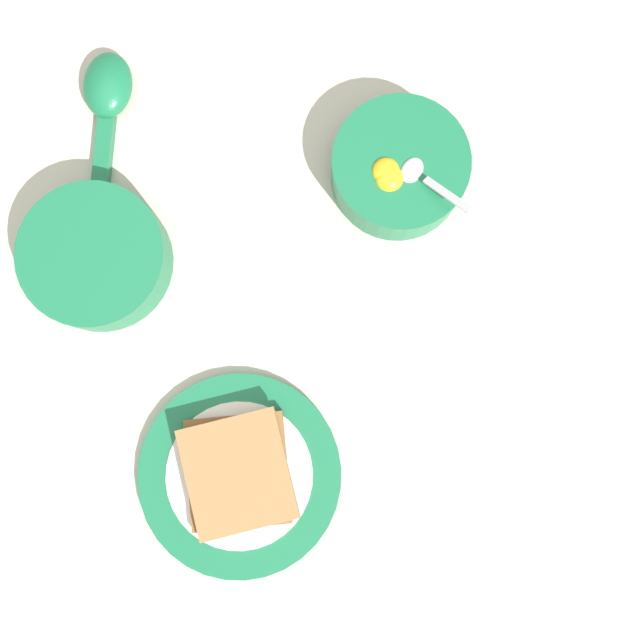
{
  "coord_description": "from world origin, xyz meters",
  "views": [
    {
      "loc": [
        -0.01,
        0.19,
        0.72
      ],
      "look_at": [
        -0.07,
        0.15,
        0.02
      ],
      "focal_mm": 42.0,
      "sensor_mm": 36.0,
      "label": 1
    }
  ],
  "objects_px": {
    "egg_bowl": "(399,168)",
    "congee_bowl": "(96,257)",
    "toast_plate": "(240,475)",
    "soup_spoon": "(107,95)",
    "toast_sandwich": "(238,472)"
  },
  "relations": [
    {
      "from": "egg_bowl",
      "to": "toast_plate",
      "type": "distance_m",
      "value": 0.33
    },
    {
      "from": "egg_bowl",
      "to": "congee_bowl",
      "type": "relative_size",
      "value": 1.04
    },
    {
      "from": "toast_sandwich",
      "to": "congee_bowl",
      "type": "xyz_separation_m",
      "value": [
        -0.11,
        -0.22,
        0.0
      ]
    },
    {
      "from": "toast_plate",
      "to": "soup_spoon",
      "type": "distance_m",
      "value": 0.39
    },
    {
      "from": "congee_bowl",
      "to": "toast_sandwich",
      "type": "bearing_deg",
      "value": 64.21
    },
    {
      "from": "egg_bowl",
      "to": "soup_spoon",
      "type": "distance_m",
      "value": 0.3
    },
    {
      "from": "toast_plate",
      "to": "congee_bowl",
      "type": "xyz_separation_m",
      "value": [
        -0.11,
        -0.22,
        0.02
      ]
    },
    {
      "from": "toast_plate",
      "to": "soup_spoon",
      "type": "relative_size",
      "value": 1.4
    },
    {
      "from": "egg_bowl",
      "to": "toast_sandwich",
      "type": "height_order",
      "value": "egg_bowl"
    },
    {
      "from": "toast_sandwich",
      "to": "congee_bowl",
      "type": "height_order",
      "value": "congee_bowl"
    },
    {
      "from": "egg_bowl",
      "to": "congee_bowl",
      "type": "height_order",
      "value": "egg_bowl"
    },
    {
      "from": "toast_plate",
      "to": "soup_spoon",
      "type": "bearing_deg",
      "value": -130.11
    },
    {
      "from": "toast_sandwich",
      "to": "congee_bowl",
      "type": "distance_m",
      "value": 0.24
    },
    {
      "from": "toast_plate",
      "to": "soup_spoon",
      "type": "height_order",
      "value": "soup_spoon"
    },
    {
      "from": "egg_bowl",
      "to": "toast_plate",
      "type": "relative_size",
      "value": 0.75
    }
  ]
}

